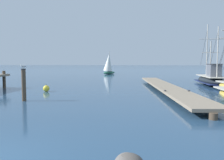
# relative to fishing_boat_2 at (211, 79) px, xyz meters

# --- Properties ---
(floating_dock) EXTENTS (3.52, 20.33, 0.53)m
(floating_dock) POSITION_rel_fishing_boat_2_xyz_m (-5.58, -5.94, -0.31)
(floating_dock) COLOR gray
(floating_dock) RESTS_ON ground
(fishing_boat_2) EXTENTS (2.29, 8.55, 6.77)m
(fishing_boat_2) POSITION_rel_fishing_boat_2_xyz_m (0.00, 0.00, 0.00)
(fishing_boat_2) COLOR black
(fishing_boat_2) RESTS_ON ground
(mooring_piling) EXTENTS (0.30, 0.30, 2.02)m
(mooring_piling) POSITION_rel_fishing_boat_2_xyz_m (-14.93, -12.36, 0.38)
(mooring_piling) COLOR #4C3D2D
(mooring_piling) RESTS_ON ground
(perched_seagull) EXTENTS (0.35, 0.26, 0.26)m
(perched_seagull) POSITION_rel_fishing_boat_2_xyz_m (-14.93, -12.36, 1.50)
(perched_seagull) COLOR gold
(perched_seagull) RESTS_ON mooring_piling
(mooring_buoy) EXTENTS (0.53, 0.53, 0.60)m
(mooring_buoy) POSITION_rel_fishing_boat_2_xyz_m (-15.41, -7.72, -0.41)
(mooring_buoy) COLOR yellow
(mooring_buoy) RESTS_ON ground
(distant_sailboat) EXTENTS (2.84, 3.68, 4.67)m
(distant_sailboat) POSITION_rel_fishing_boat_2_xyz_m (-13.88, 20.86, 1.39)
(distant_sailboat) COLOR #337556
(distant_sailboat) RESTS_ON ground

